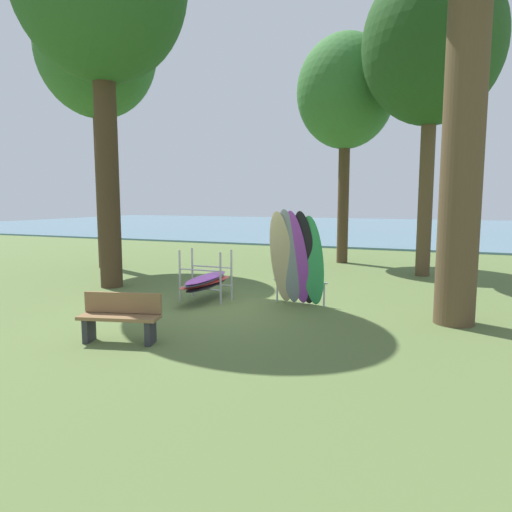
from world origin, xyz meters
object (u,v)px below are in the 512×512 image
leaning_board_pile (297,260)px  tree_mid_behind (432,46)px  tree_far_right_back (97,50)px  tree_far_left_back (346,93)px  board_storage_rack (206,281)px  park_bench (120,316)px

leaning_board_pile → tree_mid_behind: bearing=66.6°
tree_far_right_back → tree_mid_behind: bearing=12.7°
tree_far_left_back → board_storage_rack: bearing=-101.6°
tree_mid_behind → leaning_board_pile: bearing=-113.4°
tree_far_left_back → tree_far_right_back: 9.07m
tree_mid_behind → park_bench: (-4.54, -9.47, -6.72)m
park_bench → tree_far_left_back: bearing=82.8°
tree_far_left_back → board_storage_rack: 10.20m
tree_mid_behind → tree_far_right_back: tree_far_right_back is taller
leaning_board_pile → park_bench: 4.27m
tree_mid_behind → park_bench: 12.47m
board_storage_rack → park_bench: 3.50m
tree_far_right_back → leaning_board_pile: bearing=-21.9°
tree_mid_behind → board_storage_rack: bearing=-128.4°
tree_far_left_back → leaning_board_pile: (0.58, -7.92, -5.34)m
tree_mid_behind → tree_far_right_back: (-10.83, -2.44, 0.42)m
leaning_board_pile → park_bench: size_ratio=1.56×
tree_mid_behind → tree_far_right_back: bearing=-167.3°
tree_far_left_back → leaning_board_pile: 9.57m
board_storage_rack → tree_far_right_back: bearing=149.8°
tree_mid_behind → tree_far_left_back: (-3.08, 2.13, -0.73)m
tree_mid_behind → leaning_board_pile: size_ratio=4.27×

